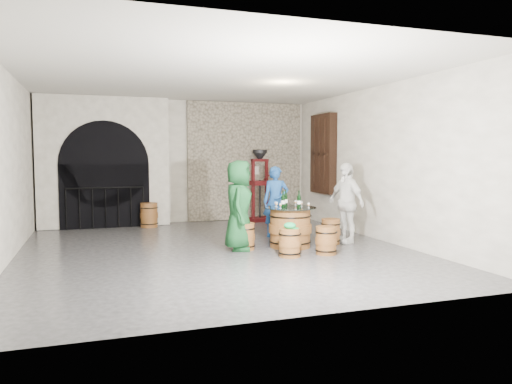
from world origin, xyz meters
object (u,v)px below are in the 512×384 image
object	(u,v)px
barrel_stool_right	(331,231)
barrel_stool_near_left	(290,243)
barrel_stool_near_right	(326,240)
corking_press	(260,180)
wine_bottle_left	(283,201)
person_green	(239,205)
barrel_stool_left	(245,236)
wine_bottle_center	(299,201)
person_white	(346,203)
barrel_stool_far	(279,227)
side_barrel	(149,215)
person_blue	(276,202)
wine_bottle_right	(286,200)
barrel_table	(290,227)

from	to	relation	value
barrel_stool_right	barrel_stool_near_left	xyz separation A→B (m)	(-1.26, -0.90, 0.00)
barrel_stool_near_right	corking_press	bearing A→B (deg)	86.27
barrel_stool_right	wine_bottle_left	size ratio (longest dim) A/B	1.54
barrel_stool_right	wine_bottle_left	xyz separation A→B (m)	(-1.04, -0.04, 0.65)
person_green	corking_press	xyz separation A→B (m)	(1.66, 3.62, 0.27)
barrel_stool_near_left	barrel_stool_left	bearing A→B (deg)	122.49
wine_bottle_center	barrel_stool_right	bearing A→B (deg)	13.29
barrel_stool_left	person_white	xyz separation A→B (m)	(2.16, 0.06, 0.56)
barrel_stool_left	wine_bottle_left	xyz separation A→B (m)	(0.77, -0.00, 0.65)
barrel_stool_far	side_barrel	distance (m)	3.55
barrel_stool_right	person_blue	world-z (taller)	person_blue
person_blue	side_barrel	size ratio (longest dim) A/B	2.56
wine_bottle_left	side_barrel	world-z (taller)	wine_bottle_left
barrel_stool_right	wine_bottle_center	xyz separation A→B (m)	(-0.77, -0.18, 0.65)
barrel_stool_left	corking_press	world-z (taller)	corking_press
barrel_stool_near_left	wine_bottle_center	bearing A→B (deg)	56.10
barrel_stool_near_left	wine_bottle_center	size ratio (longest dim) A/B	1.54
barrel_stool_right	wine_bottle_right	bearing A→B (deg)	171.58
person_white	barrel_stool_left	bearing A→B (deg)	-101.50
person_white	corking_press	world-z (taller)	corking_press
barrel_table	barrel_stool_right	world-z (taller)	barrel_table
person_blue	corking_press	world-z (taller)	corking_press
person_white	wine_bottle_center	xyz separation A→B (m)	(-1.12, -0.21, 0.09)
barrel_stool_right	corking_press	xyz separation A→B (m)	(-0.26, 3.59, 0.86)
barrel_stool_near_left	wine_bottle_right	xyz separation A→B (m)	(0.34, 1.04, 0.65)
barrel_stool_far	barrel_stool_near_right	size ratio (longest dim) A/B	1.00
wine_bottle_center	side_barrel	world-z (taller)	wine_bottle_center
barrel_table	person_blue	world-z (taller)	person_blue
barrel_stool_near_right	wine_bottle_center	xyz separation A→B (m)	(-0.22, 0.72, 0.65)
barrel_stool_left	barrel_stool_far	world-z (taller)	same
wine_bottle_left	barrel_table	bearing A→B (deg)	-12.35
wine_bottle_left	corking_press	size ratio (longest dim) A/B	0.17
barrel_stool_near_right	person_green	bearing A→B (deg)	147.36
person_green	person_blue	world-z (taller)	person_green
wine_bottle_left	person_green	bearing A→B (deg)	179.48
barrel_stool_left	person_white	bearing A→B (deg)	1.62
person_blue	wine_bottle_left	world-z (taller)	person_blue
person_white	corking_press	distance (m)	3.63
person_green	wine_bottle_right	size ratio (longest dim) A/B	5.16
wine_bottle_center	person_blue	bearing A→B (deg)	88.61
barrel_stool_left	corking_press	distance (m)	4.04
barrel_stool_far	person_blue	bearing A→B (deg)	82.27
barrel_stool_left	person_blue	world-z (taller)	person_blue
barrel_table	person_blue	xyz separation A→B (m)	(0.16, 1.21, 0.38)
barrel_stool_near_left	person_green	xyz separation A→B (m)	(-0.66, 0.87, 0.59)
corking_press	barrel_table	bearing A→B (deg)	-109.12
person_blue	corking_press	size ratio (longest dim) A/B	0.80
barrel_table	barrel_stool_right	bearing A→B (deg)	4.34
barrel_stool_left	wine_bottle_right	xyz separation A→B (m)	(0.89, 0.17, 0.65)
barrel_stool_right	barrel_stool_near_left	world-z (taller)	same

